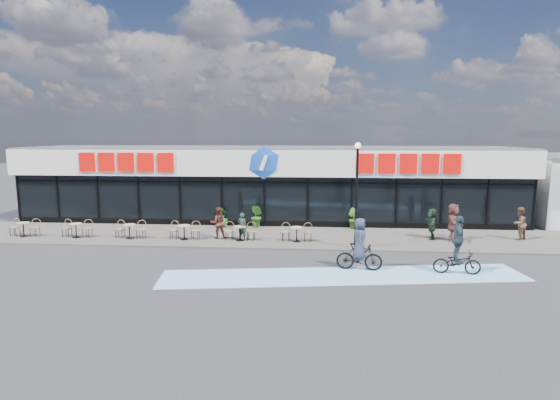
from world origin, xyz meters
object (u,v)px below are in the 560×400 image
object	(u,v)px
bistro_set_0	(25,228)
potted_plant_mid	(222,217)
pedestrian_b	(453,222)
cyclist_a	(359,249)
patron_right	(218,223)
pedestrian_a	(432,224)
lamp_post	(357,186)
potted_plant_left	(257,216)
pedestrian_c	(519,223)
cyclist_b	(458,252)
patron_left	(242,226)
potted_plant_right	(353,218)

from	to	relation	value
bistro_set_0	potted_plant_mid	xyz separation A→B (m)	(9.85, 3.06, 0.11)
pedestrian_b	cyclist_a	distance (m)	7.11
patron_right	bistro_set_0	bearing A→B (deg)	-19.85
pedestrian_a	pedestrian_b	world-z (taller)	pedestrian_b
lamp_post	potted_plant_left	distance (m)	7.09
potted_plant_left	pedestrian_b	bearing A→B (deg)	-12.91
lamp_post	pedestrian_c	world-z (taller)	lamp_post
pedestrian_b	pedestrian_c	distance (m)	3.45
cyclist_a	cyclist_b	distance (m)	3.74
potted_plant_left	patron_right	xyz separation A→B (m)	(-1.65, -2.75, 0.16)
lamp_post	potted_plant_mid	bearing A→B (deg)	149.62
pedestrian_b	cyclist_a	world-z (taller)	cyclist_a
potted_plant_left	patron_left	distance (m)	3.08
cyclist_b	potted_plant_mid	bearing A→B (deg)	145.43
lamp_post	pedestrian_b	xyz separation A→B (m)	(5.00, 1.91, -2.00)
potted_plant_right	pedestrian_b	size ratio (longest dim) A/B	0.63
patron_left	pedestrian_a	distance (m)	9.66
pedestrian_b	potted_plant_mid	bearing A→B (deg)	101.41
pedestrian_c	pedestrian_a	bearing A→B (deg)	-31.89
bistro_set_0	patron_left	distance (m)	11.54
patron_right	cyclist_a	xyz separation A→B (m)	(6.72, -4.51, -0.06)
patron_left	patron_right	distance (m)	1.35
cyclist_a	lamp_post	bearing A→B (deg)	87.61
bistro_set_0	patron_right	distance (m)	10.23
potted_plant_right	cyclist_b	xyz separation A→B (m)	(3.35, -7.60, 0.21)
patron_left	potted_plant_mid	bearing A→B (deg)	-37.26
lamp_post	patron_left	xyz separation A→B (m)	(-5.53, 1.19, -2.24)
potted_plant_right	pedestrian_b	xyz separation A→B (m)	(4.74, -2.46, 0.35)
cyclist_a	cyclist_b	bearing A→B (deg)	-3.26
potted_plant_mid	cyclist_b	bearing A→B (deg)	-34.57
pedestrian_a	patron_left	bearing A→B (deg)	-79.29
lamp_post	patron_right	bearing A→B (deg)	167.68
patron_left	cyclist_a	world-z (taller)	cyclist_a
potted_plant_left	pedestrian_b	xyz separation A→B (m)	(10.19, -2.34, 0.29)
pedestrian_b	cyclist_b	xyz separation A→B (m)	(-1.39, -5.14, -0.15)
patron_left	pedestrian_c	size ratio (longest dim) A/B	0.84
potted_plant_mid	pedestrian_c	xyz separation A→B (m)	(15.63, -1.86, 0.27)
potted_plant_left	pedestrian_b	world-z (taller)	pedestrian_b
pedestrian_c	cyclist_b	world-z (taller)	cyclist_b
patron_left	pedestrian_b	xyz separation A→B (m)	(10.53, 0.72, 0.24)
patron_right	pedestrian_a	world-z (taller)	patron_right
bistro_set_0	potted_plant_left	bearing A→B (deg)	14.54
pedestrian_c	cyclist_b	bearing A→B (deg)	16.12
patron_left	pedestrian_c	xyz separation A→B (m)	(13.94, 1.18, 0.13)
potted_plant_left	cyclist_a	xyz separation A→B (m)	(5.07, -7.27, 0.10)
pedestrian_b	pedestrian_c	size ratio (longest dim) A/B	1.13
pedestrian_b	pedestrian_c	world-z (taller)	pedestrian_b
patron_left	cyclist_b	xyz separation A→B (m)	(9.14, -4.42, 0.10)
potted_plant_mid	patron_right	world-z (taller)	patron_right
patron_right	potted_plant_left	bearing A→B (deg)	-142.60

